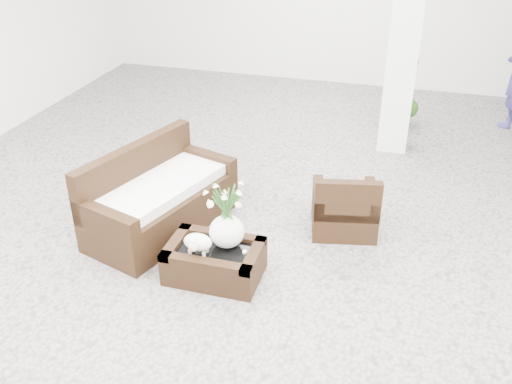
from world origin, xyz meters
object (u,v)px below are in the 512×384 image
(coffee_table, at_px, (215,262))
(armchair, at_px, (345,200))
(topiary, at_px, (401,78))
(loveseat, at_px, (160,191))

(coffee_table, bearing_deg, armchair, 48.27)
(topiary, bearing_deg, loveseat, -121.53)
(armchair, height_order, loveseat, loveseat)
(loveseat, bearing_deg, coffee_table, -110.65)
(armchair, xyz_separation_m, loveseat, (-1.92, -0.53, 0.09))
(topiary, bearing_deg, coffee_table, -108.03)
(loveseat, bearing_deg, armchair, -56.86)
(loveseat, height_order, topiary, topiary)
(coffee_table, xyz_separation_m, armchair, (1.07, 1.20, 0.21))
(topiary, bearing_deg, armchair, -96.32)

